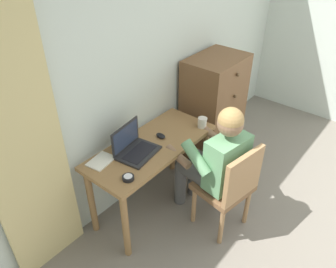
{
  "coord_description": "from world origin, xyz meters",
  "views": [
    {
      "loc": [
        -2.19,
        0.32,
        2.36
      ],
      "look_at": [
        -0.42,
        1.77,
        0.82
      ],
      "focal_mm": 35.33,
      "sensor_mm": 36.0,
      "label": 1
    }
  ],
  "objects_px": {
    "desk": "(152,156)",
    "dresser": "(213,109)",
    "desk_clock": "(128,178)",
    "person_seated": "(215,158)",
    "computer_mouse": "(161,136)",
    "laptop": "(134,147)",
    "notebook_pad": "(101,161)",
    "coffee_mug": "(202,122)",
    "chair": "(230,186)"
  },
  "relations": [
    {
      "from": "desk",
      "to": "dresser",
      "type": "bearing_deg",
      "value": 2.42
    },
    {
      "from": "dresser",
      "to": "desk",
      "type": "bearing_deg",
      "value": -177.58
    },
    {
      "from": "desk",
      "to": "desk_clock",
      "type": "relative_size",
      "value": 13.39
    },
    {
      "from": "person_seated",
      "to": "computer_mouse",
      "type": "relative_size",
      "value": 11.87
    },
    {
      "from": "laptop",
      "to": "notebook_pad",
      "type": "relative_size",
      "value": 1.77
    },
    {
      "from": "person_seated",
      "to": "coffee_mug",
      "type": "distance_m",
      "value": 0.42
    },
    {
      "from": "dresser",
      "to": "laptop",
      "type": "xyz_separation_m",
      "value": [
        -1.21,
        -0.01,
        0.18
      ]
    },
    {
      "from": "desk_clock",
      "to": "notebook_pad",
      "type": "bearing_deg",
      "value": 88.28
    },
    {
      "from": "desk_clock",
      "to": "coffee_mug",
      "type": "bearing_deg",
      "value": -0.94
    },
    {
      "from": "desk",
      "to": "laptop",
      "type": "height_order",
      "value": "laptop"
    },
    {
      "from": "chair",
      "to": "person_seated",
      "type": "distance_m",
      "value": 0.26
    },
    {
      "from": "computer_mouse",
      "to": "desk_clock",
      "type": "relative_size",
      "value": 1.11
    },
    {
      "from": "notebook_pad",
      "to": "coffee_mug",
      "type": "height_order",
      "value": "coffee_mug"
    },
    {
      "from": "desk",
      "to": "chair",
      "type": "height_order",
      "value": "chair"
    },
    {
      "from": "dresser",
      "to": "chair",
      "type": "distance_m",
      "value": 1.1
    },
    {
      "from": "desk",
      "to": "laptop",
      "type": "bearing_deg",
      "value": 167.34
    },
    {
      "from": "dresser",
      "to": "coffee_mug",
      "type": "relative_size",
      "value": 9.74
    },
    {
      "from": "computer_mouse",
      "to": "notebook_pad",
      "type": "relative_size",
      "value": 0.48
    },
    {
      "from": "computer_mouse",
      "to": "coffee_mug",
      "type": "height_order",
      "value": "coffee_mug"
    },
    {
      "from": "laptop",
      "to": "desk_clock",
      "type": "relative_size",
      "value": 4.14
    },
    {
      "from": "person_seated",
      "to": "coffee_mug",
      "type": "bearing_deg",
      "value": 49.73
    },
    {
      "from": "computer_mouse",
      "to": "coffee_mug",
      "type": "xyz_separation_m",
      "value": [
        0.37,
        -0.18,
        0.03
      ]
    },
    {
      "from": "desk_clock",
      "to": "chair",
      "type": "bearing_deg",
      "value": -38.29
    },
    {
      "from": "dresser",
      "to": "laptop",
      "type": "distance_m",
      "value": 1.22
    },
    {
      "from": "computer_mouse",
      "to": "notebook_pad",
      "type": "distance_m",
      "value": 0.58
    },
    {
      "from": "coffee_mug",
      "to": "computer_mouse",
      "type": "bearing_deg",
      "value": 153.72
    },
    {
      "from": "laptop",
      "to": "coffee_mug",
      "type": "bearing_deg",
      "value": -17.36
    },
    {
      "from": "computer_mouse",
      "to": "notebook_pad",
      "type": "bearing_deg",
      "value": 173.66
    },
    {
      "from": "chair",
      "to": "coffee_mug",
      "type": "xyz_separation_m",
      "value": [
        0.29,
        0.49,
        0.28
      ]
    },
    {
      "from": "chair",
      "to": "laptop",
      "type": "bearing_deg",
      "value": 118.32
    },
    {
      "from": "desk",
      "to": "desk_clock",
      "type": "distance_m",
      "value": 0.48
    },
    {
      "from": "desk",
      "to": "notebook_pad",
      "type": "height_order",
      "value": "notebook_pad"
    },
    {
      "from": "notebook_pad",
      "to": "desk",
      "type": "bearing_deg",
      "value": -28.79
    },
    {
      "from": "person_seated",
      "to": "notebook_pad",
      "type": "bearing_deg",
      "value": 135.88
    },
    {
      "from": "desk",
      "to": "computer_mouse",
      "type": "relative_size",
      "value": 12.06
    },
    {
      "from": "person_seated",
      "to": "coffee_mug",
      "type": "height_order",
      "value": "person_seated"
    },
    {
      "from": "laptop",
      "to": "person_seated",
      "type": "bearing_deg",
      "value": -52.25
    },
    {
      "from": "chair",
      "to": "laptop",
      "type": "distance_m",
      "value": 0.85
    },
    {
      "from": "computer_mouse",
      "to": "desk",
      "type": "bearing_deg",
      "value": -167.3
    },
    {
      "from": "dresser",
      "to": "person_seated",
      "type": "relative_size",
      "value": 0.98
    },
    {
      "from": "coffee_mug",
      "to": "person_seated",
      "type": "bearing_deg",
      "value": -130.27
    },
    {
      "from": "person_seated",
      "to": "dresser",
      "type": "bearing_deg",
      "value": 33.43
    },
    {
      "from": "desk_clock",
      "to": "coffee_mug",
      "type": "relative_size",
      "value": 0.75
    },
    {
      "from": "person_seated",
      "to": "laptop",
      "type": "xyz_separation_m",
      "value": [
        -0.41,
        0.52,
        0.1
      ]
    },
    {
      "from": "dresser",
      "to": "chair",
      "type": "bearing_deg",
      "value": -139.43
    },
    {
      "from": "computer_mouse",
      "to": "coffee_mug",
      "type": "distance_m",
      "value": 0.42
    },
    {
      "from": "dresser",
      "to": "person_seated",
      "type": "distance_m",
      "value": 0.97
    },
    {
      "from": "chair",
      "to": "desk_clock",
      "type": "xyz_separation_m",
      "value": [
        -0.65,
        0.51,
        0.25
      ]
    },
    {
      "from": "desk_clock",
      "to": "notebook_pad",
      "type": "distance_m",
      "value": 0.31
    },
    {
      "from": "dresser",
      "to": "notebook_pad",
      "type": "distance_m",
      "value": 1.48
    }
  ]
}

